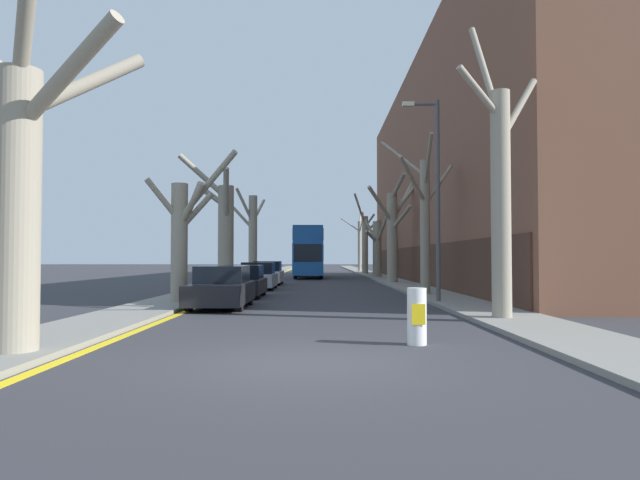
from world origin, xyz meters
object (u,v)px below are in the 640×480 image
at_px(street_tree_right_5, 358,241).
at_px(traffic_bollard, 415,316).
at_px(lamp_post, 433,189).
at_px(street_tree_left_1, 181,233).
at_px(street_tree_right_0, 498,189).
at_px(street_tree_right_4, 364,240).
at_px(parked_car_0, 220,288).
at_px(street_tree_left_2, 222,229).
at_px(street_tree_right_2, 392,230).
at_px(parked_car_3, 266,274).
at_px(street_tree_right_1, 422,217).
at_px(double_decker_bus, 308,250).
at_px(parked_car_1, 241,282).
at_px(parked_car_2, 257,277).
at_px(street_tree_right_3, 375,247).
at_px(street_tree_left_3, 251,234).
at_px(street_tree_left_0, 16,173).

height_order(street_tree_right_5, traffic_bollard, street_tree_right_5).
bearing_deg(traffic_bollard, lamp_post, 76.47).
xyz_separation_m(street_tree_left_1, street_tree_right_0, (10.13, -5.89, 0.94)).
relative_size(street_tree_right_4, parked_car_0, 1.93).
height_order(street_tree_left_2, street_tree_right_2, street_tree_left_2).
distance_m(street_tree_right_0, traffic_bollard, 5.97).
height_order(street_tree_left_2, street_tree_right_4, street_tree_right_4).
bearing_deg(street_tree_left_1, street_tree_right_4, 75.52).
distance_m(street_tree_left_1, parked_car_3, 15.85).
bearing_deg(parked_car_0, street_tree_left_2, 99.27).
xyz_separation_m(street_tree_right_1, double_decker_bus, (-5.68, 24.23, -1.12)).
height_order(street_tree_left_1, parked_car_1, street_tree_left_1).
xyz_separation_m(street_tree_left_2, lamp_post, (9.87, -11.25, 0.95)).
xyz_separation_m(street_tree_right_0, lamp_post, (-0.59, 5.88, 0.71)).
height_order(double_decker_bus, lamp_post, lamp_post).
relative_size(street_tree_right_1, lamp_post, 0.98).
height_order(street_tree_left_1, parked_car_2, street_tree_left_1).
height_order(street_tree_left_1, traffic_bollard, street_tree_left_1).
xyz_separation_m(street_tree_right_5, parked_car_0, (-8.41, -52.30, -3.17)).
bearing_deg(parked_car_3, street_tree_left_1, -96.48).
relative_size(street_tree_right_2, street_tree_right_5, 0.89).
relative_size(street_tree_left_1, parked_car_2, 1.32).
xyz_separation_m(street_tree_right_2, double_decker_bus, (-5.88, 11.91, -1.12)).
height_order(street_tree_right_3, double_decker_bus, street_tree_right_3).
distance_m(street_tree_left_2, street_tree_right_3, 19.55).
bearing_deg(street_tree_left_2, street_tree_right_3, 57.71).
bearing_deg(street_tree_right_0, street_tree_right_1, 91.16).
distance_m(street_tree_left_1, double_decker_bus, 28.96).
bearing_deg(street_tree_left_2, street_tree_right_2, 27.78).
distance_m(street_tree_left_3, street_tree_right_2, 12.02).
relative_size(street_tree_right_3, lamp_post, 0.69).
distance_m(parked_car_2, lamp_post, 13.23).
bearing_deg(street_tree_left_0, street_tree_left_1, 89.56).
xyz_separation_m(street_tree_left_2, parked_car_3, (2.10, 4.39, -2.66)).
height_order(street_tree_right_1, traffic_bollard, street_tree_right_1).
height_order(street_tree_right_4, traffic_bollard, street_tree_right_4).
bearing_deg(street_tree_right_1, street_tree_left_2, 146.35).
relative_size(street_tree_left_0, street_tree_right_2, 0.95).
height_order(parked_car_3, lamp_post, lamp_post).
bearing_deg(double_decker_bus, lamp_post, -79.51).
xyz_separation_m(street_tree_right_4, lamp_post, (-0.45, -38.72, 0.70)).
height_order(street_tree_right_1, double_decker_bus, street_tree_right_1).
distance_m(street_tree_left_1, parked_car_1, 4.65).
relative_size(street_tree_right_5, parked_car_1, 2.01).
relative_size(street_tree_right_0, street_tree_right_4, 1.04).
xyz_separation_m(street_tree_left_1, parked_car_3, (1.78, 15.63, -1.95)).
distance_m(street_tree_left_3, traffic_bollard, 34.05).
bearing_deg(street_tree_right_0, parked_car_2, 117.64).
distance_m(street_tree_right_5, parked_car_0, 53.07).
bearing_deg(parked_car_0, street_tree_right_0, -27.07).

